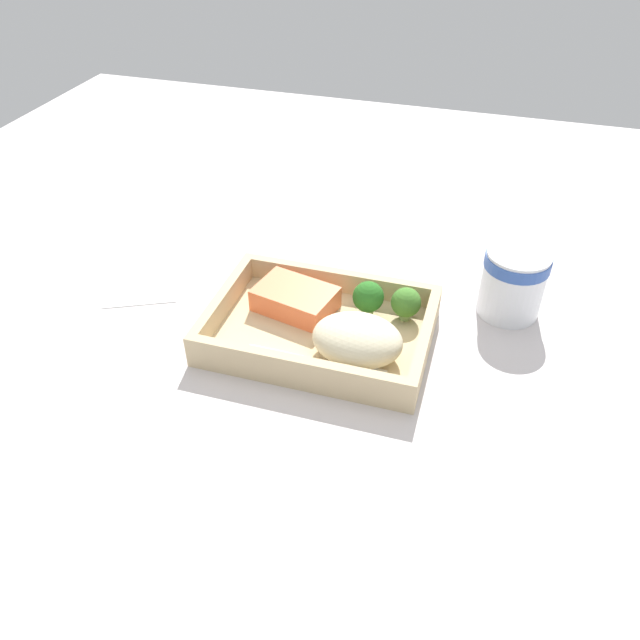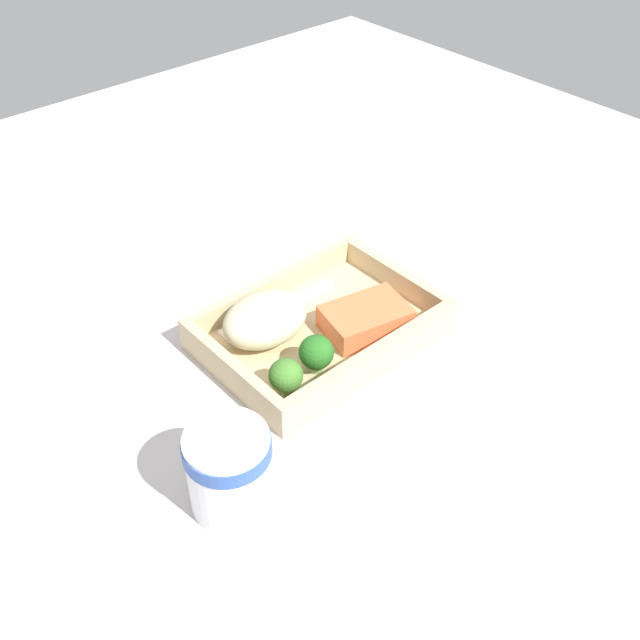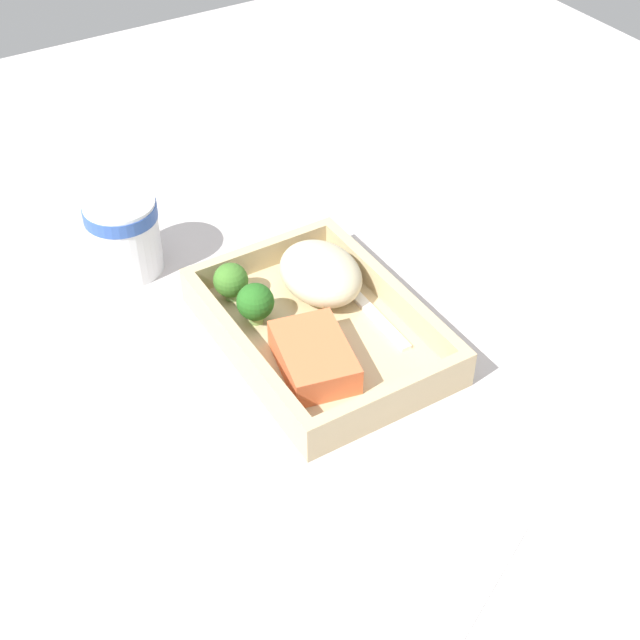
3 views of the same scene
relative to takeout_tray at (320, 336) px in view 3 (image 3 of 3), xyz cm
name	(u,v)px [view 3 (image 3 of 3)]	position (x,y,z in cm)	size (l,w,h in cm)	color
ground_plane	(320,348)	(0.00, 0.00, -1.60)	(160.00, 160.00, 2.00)	beige
takeout_tray	(320,336)	(0.00, 0.00, 0.00)	(25.65, 18.12, 1.20)	tan
tray_rim	(320,321)	(0.00, 0.00, 2.02)	(25.65, 18.12, 2.84)	tan
salmon_fillet	(314,357)	(-4.08, 3.14, 2.03)	(9.37, 6.33, 2.86)	#ED6F41
mashed_potatoes	(321,273)	(5.24, -3.25, 3.05)	(10.07, 7.81, 4.89)	beige
broccoli_floret_1	(231,281)	(9.08, 5.07, 2.89)	(3.58, 3.58, 4.17)	#75995B
broccoli_floret_2	(255,303)	(4.60, 4.64, 3.05)	(3.77, 3.77, 4.43)	#779D51
fork	(357,297)	(2.30, -5.91, 0.82)	(15.83, 2.27, 0.44)	white
paper_cup	(124,232)	(20.85, 11.71, 4.18)	(7.75, 7.75, 8.57)	white
receipt_slip	(432,571)	(-27.08, 6.30, -0.48)	(9.26, 15.24, 0.24)	white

